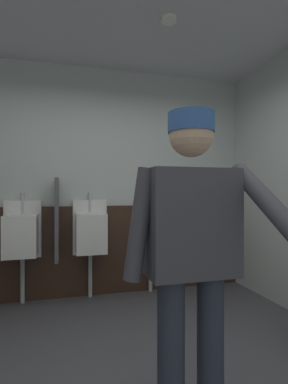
{
  "coord_description": "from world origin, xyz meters",
  "views": [
    {
      "loc": [
        -0.46,
        -1.76,
        1.26
      ],
      "look_at": [
        0.09,
        0.24,
        1.25
      ],
      "focal_mm": 27.55,
      "sensor_mm": 36.0,
      "label": 1
    }
  ],
  "objects_px": {
    "urinal_left": "(21,235)",
    "urinal_middle": "(91,232)",
    "urinal_right": "(153,230)",
    "person": "(192,244)"
  },
  "relations": [
    {
      "from": "urinal_middle",
      "to": "person",
      "type": "xyz_separation_m",
      "value": [
        0.33,
        -2.07,
        0.21
      ]
    },
    {
      "from": "person",
      "to": "urinal_right",
      "type": "bearing_deg",
      "value": 78.43
    },
    {
      "from": "urinal_left",
      "to": "urinal_right",
      "type": "bearing_deg",
      "value": 0.0
    },
    {
      "from": "urinal_left",
      "to": "person",
      "type": "bearing_deg",
      "value": -62.48
    },
    {
      "from": "urinal_left",
      "to": "urinal_right",
      "type": "height_order",
      "value": "same"
    },
    {
      "from": "urinal_left",
      "to": "urinal_middle",
      "type": "bearing_deg",
      "value": 0.0
    },
    {
      "from": "person",
      "to": "urinal_left",
      "type": "bearing_deg",
      "value": 117.52
    },
    {
      "from": "urinal_right",
      "to": "person",
      "type": "height_order",
      "value": "person"
    },
    {
      "from": "urinal_left",
      "to": "urinal_right",
      "type": "xyz_separation_m",
      "value": [
        1.5,
        0.0,
        0.0
      ]
    },
    {
      "from": "urinal_left",
      "to": "urinal_middle",
      "type": "xyz_separation_m",
      "value": [
        0.75,
        0.0,
        0.0
      ]
    }
  ]
}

